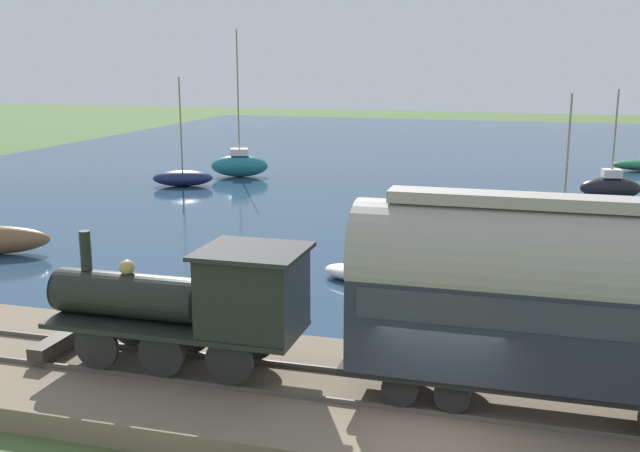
# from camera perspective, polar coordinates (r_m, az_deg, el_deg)

# --- Properties ---
(harbor_water) EXTENTS (80.00, 80.00, 0.01)m
(harbor_water) POSITION_cam_1_polar(r_m,az_deg,el_deg) (58.74, 14.18, 4.70)
(harbor_water) COLOR navy
(harbor_water) RESTS_ON ground
(rail_embankment) EXTENTS (5.81, 56.00, 0.66)m
(rail_embankment) POSITION_cam_1_polar(r_m,az_deg,el_deg) (16.82, 9.30, -13.79)
(rail_embankment) COLOR #756651
(rail_embankment) RESTS_ON ground
(steam_locomotive) EXTENTS (2.14, 6.58, 3.08)m
(steam_locomotive) POSITION_cam_1_polar(r_m,az_deg,el_deg) (17.47, -9.26, -5.46)
(steam_locomotive) COLOR black
(steam_locomotive) RESTS_ON rail_embankment
(passenger_coach) EXTENTS (2.31, 8.62, 4.44)m
(passenger_coach) POSITION_cam_1_polar(r_m,az_deg,el_deg) (15.72, 17.70, -5.03)
(passenger_coach) COLOR black
(passenger_coach) RESTS_ON rail_embankment
(sailboat_black) EXTENTS (1.96, 3.50, 6.10)m
(sailboat_black) POSITION_cam_1_polar(r_m,az_deg,el_deg) (44.86, 21.26, 2.79)
(sailboat_black) COLOR black
(sailboat_black) RESTS_ON harbor_water
(sailboat_navy) EXTENTS (2.66, 3.97, 6.65)m
(sailboat_navy) POSITION_cam_1_polar(r_m,az_deg,el_deg) (47.05, -10.41, 3.65)
(sailboat_navy) COLOR #192347
(sailboat_navy) RESTS_ON harbor_water
(sailboat_teal) EXTENTS (2.35, 4.00, 9.54)m
(sailboat_teal) POSITION_cam_1_polar(r_m,az_deg,el_deg) (50.28, -6.15, 4.68)
(sailboat_teal) COLOR #1E707A
(sailboat_teal) RESTS_ON harbor_water
(sailboat_blue) EXTENTS (4.19, 6.24, 6.14)m
(sailboat_blue) POSITION_cam_1_polar(r_m,az_deg,el_deg) (37.85, 18.07, 1.01)
(sailboat_blue) COLOR #335199
(sailboat_blue) RESTS_ON harbor_water
(rowboat_near_shore) EXTENTS (1.75, 2.31, 0.52)m
(rowboat_near_shore) POSITION_cam_1_polar(r_m,az_deg,el_deg) (26.73, 2.30, -3.55)
(rowboat_near_shore) COLOR silver
(rowboat_near_shore) RESTS_ON harbor_water
(rowboat_mid_harbor) EXTENTS (2.54, 2.46, 0.34)m
(rowboat_mid_harbor) POSITION_cam_1_polar(r_m,az_deg,el_deg) (25.96, 16.61, -4.79)
(rowboat_mid_harbor) COLOR silver
(rowboat_mid_harbor) RESTS_ON harbor_water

